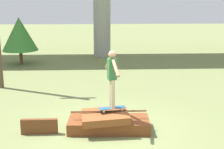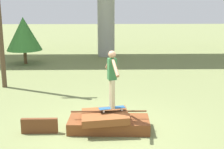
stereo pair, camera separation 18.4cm
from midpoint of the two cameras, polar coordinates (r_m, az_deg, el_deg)
ground_plane at (r=9.10m, az=0.00°, el=-10.05°), size 80.00×80.00×0.00m
scrap_pile at (r=8.98m, az=-0.19°, el=-8.69°), size 2.34×1.19×0.58m
scrap_plank_loose at (r=9.00m, az=-12.54°, el=-9.15°), size 1.01×0.12×0.43m
skateboard at (r=8.86m, az=0.60°, el=-6.15°), size 0.78×0.38×0.09m
skater at (r=8.59m, az=0.61°, el=-0.12°), size 0.38×1.19×1.63m
tree_behind_left at (r=18.59m, az=-15.56°, el=7.18°), size 2.01×2.01×2.69m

